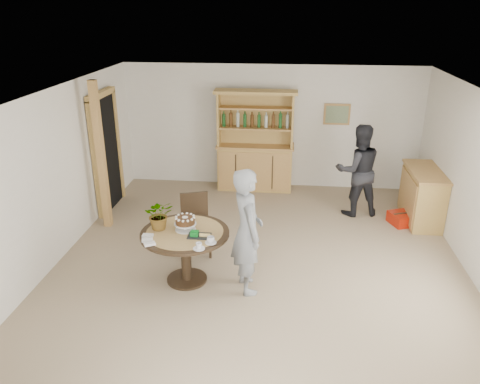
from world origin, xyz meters
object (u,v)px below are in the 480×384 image
hutch (255,157)px  sideboard (422,195)px  dining_table (185,242)px  red_suitcase (407,218)px  dining_chair (196,220)px  teen_boy (247,231)px  adult_person (358,170)px

hutch → sideboard: (3.04, -1.24, -0.22)m
dining_table → red_suitcase: size_ratio=1.70×
dining_chair → teen_boy: teen_boy is taller
teen_boy → adult_person: bearing=-53.5°
sideboard → adult_person: bearing=171.3°
dining_table → teen_boy: teen_boy is taller
dining_chair → adult_person: size_ratio=0.56×
adult_person → red_suitcase: size_ratio=2.38×
hutch → red_suitcase: hutch is taller
hutch → dining_table: hutch is taller
teen_boy → sideboard: bearing=-69.3°
dining_chair → red_suitcase: 3.78m
dining_table → teen_boy: bearing=-6.7°
red_suitcase → teen_boy: bearing=-160.3°
hutch → dining_chair: (-0.69, -2.78, -0.15)m
red_suitcase → sideboard: bearing=11.5°
sideboard → red_suitcase: 0.47m
dining_chair → red_suitcase: dining_chair is taller
hutch → teen_boy: 3.71m
dining_table → adult_person: size_ratio=0.72×
teen_boy → adult_person: teen_boy is taller
dining_chair → dining_table: bearing=-106.5°
hutch → red_suitcase: 3.18m
hutch → red_suitcase: size_ratio=2.89×
dining_chair → teen_boy: (0.87, -0.93, 0.32)m
sideboard → dining_table: sideboard is taller
teen_boy → dining_table: bearing=63.3°
red_suitcase → hutch: bearing=131.9°
sideboard → red_suitcase: sideboard is taller
dining_table → red_suitcase: bearing=32.4°
adult_person → red_suitcase: (0.88, -0.33, -0.74)m
red_suitcase → dining_chair: bearing=179.9°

